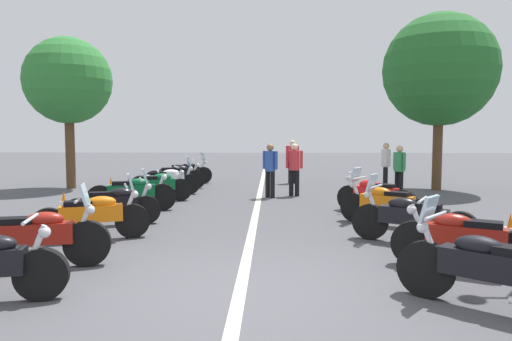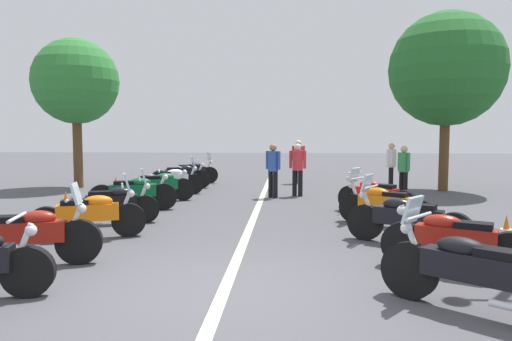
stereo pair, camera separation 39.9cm
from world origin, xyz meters
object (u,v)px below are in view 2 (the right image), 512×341
at_px(motorcycle_left_row_4, 134,192).
at_px(motorcycle_right_row_2, 406,219).
at_px(motorcycle_left_row_8, 191,172).
at_px(bystander_2, 391,163).
at_px(traffic_cone_1, 66,204).
at_px(roadside_tree_0, 76,82).
at_px(motorcycle_left_row_2, 90,214).
at_px(motorcycle_right_row_1, 454,241).
at_px(motorcycle_left_row_1, 27,234).
at_px(traffic_cone_0, 506,234).
at_px(motorcycle_left_row_3, 113,203).
at_px(bystander_3, 404,167).
at_px(motorcycle_right_row_3, 384,204).
at_px(motorcycle_right_row_4, 375,195).
at_px(motorcycle_left_row_6, 170,180).
at_px(motorcycle_right_row_0, 474,271).
at_px(traffic_cone_2, 116,186).
at_px(roadside_tree_1, 447,70).
at_px(bystander_1, 273,166).
at_px(bystander_4, 298,166).
at_px(motorcycle_left_row_7, 181,176).
at_px(bystander_0, 298,158).
at_px(motorcycle_left_row_5, 159,186).

relative_size(motorcycle_left_row_4, motorcycle_right_row_2, 1.09).
relative_size(motorcycle_left_row_8, bystander_2, 1.25).
xyz_separation_m(traffic_cone_1, roadside_tree_0, (5.67, 2.26, 3.44)).
relative_size(motorcycle_left_row_2, motorcycle_right_row_1, 1.05).
relative_size(motorcycle_left_row_1, traffic_cone_0, 3.50).
distance_m(traffic_cone_0, roadside_tree_0, 14.31).
relative_size(motorcycle_left_row_3, bystander_3, 1.24).
relative_size(motorcycle_left_row_1, motorcycle_left_row_3, 1.11).
bearing_deg(motorcycle_left_row_3, motorcycle_right_row_3, -16.63).
height_order(motorcycle_left_row_2, motorcycle_right_row_4, motorcycle_left_row_2).
bearing_deg(motorcycle_right_row_1, motorcycle_left_row_4, -11.92).
bearing_deg(motorcycle_right_row_3, motorcycle_left_row_1, 64.96).
relative_size(motorcycle_left_row_3, motorcycle_left_row_6, 0.93).
relative_size(motorcycle_left_row_1, motorcycle_right_row_0, 1.20).
distance_m(motorcycle_left_row_2, motorcycle_left_row_3, 1.39).
bearing_deg(traffic_cone_1, motorcycle_left_row_6, -20.81).
xyz_separation_m(motorcycle_right_row_0, traffic_cone_2, (9.17, 7.35, -0.19)).
xyz_separation_m(motorcycle_right_row_1, roadside_tree_1, (9.66, -2.91, 3.58)).
xyz_separation_m(bystander_1, bystander_4, (0.42, -0.74, -0.00)).
height_order(motorcycle_left_row_3, motorcycle_left_row_6, motorcycle_left_row_6).
bearing_deg(motorcycle_left_row_7, motorcycle_right_row_3, -61.96).
distance_m(bystander_4, roadside_tree_1, 6.07).
xyz_separation_m(motorcycle_right_row_1, bystander_0, (11.63, 1.92, 0.51)).
bearing_deg(motorcycle_right_row_1, bystander_1, -43.10).
relative_size(motorcycle_left_row_5, roadside_tree_1, 0.32).
relative_size(motorcycle_left_row_1, bystander_4, 1.32).
relative_size(motorcycle_left_row_2, bystander_0, 1.19).
relative_size(bystander_2, bystander_3, 1.03).
distance_m(motorcycle_left_row_5, roadside_tree_0, 5.95).
height_order(motorcycle_left_row_3, motorcycle_right_row_1, motorcycle_left_row_3).
height_order(motorcycle_right_row_0, bystander_3, bystander_3).
relative_size(motorcycle_left_row_2, motorcycle_left_row_4, 0.93).
distance_m(motorcycle_left_row_4, motorcycle_right_row_4, 5.97).
distance_m(motorcycle_left_row_8, bystander_3, 7.89).
bearing_deg(roadside_tree_1, motorcycle_right_row_3, 152.90).
relative_size(motorcycle_right_row_4, traffic_cone_1, 2.77).
relative_size(motorcycle_right_row_0, roadside_tree_1, 0.30).
distance_m(motorcycle_left_row_2, bystander_0, 10.65).
bearing_deg(motorcycle_right_row_4, bystander_1, -8.31).
distance_m(motorcycle_left_row_4, traffic_cone_1, 1.61).
bearing_deg(motorcycle_left_row_2, bystander_3, 20.20).
relative_size(traffic_cone_2, bystander_2, 0.38).
relative_size(motorcycle_left_row_6, roadside_tree_0, 0.40).
relative_size(motorcycle_left_row_5, bystander_4, 1.18).
bearing_deg(motorcycle_right_row_2, motorcycle_left_row_6, -17.62).
xyz_separation_m(bystander_1, roadside_tree_1, (2.13, -5.67, 3.09)).
bearing_deg(motorcycle_right_row_2, motorcycle_left_row_5, -10.32).
xyz_separation_m(motorcycle_right_row_3, bystander_4, (4.56, 1.72, 0.49)).
bearing_deg(bystander_4, traffic_cone_1, -43.26).
relative_size(motorcycle_left_row_4, motorcycle_left_row_6, 1.03).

